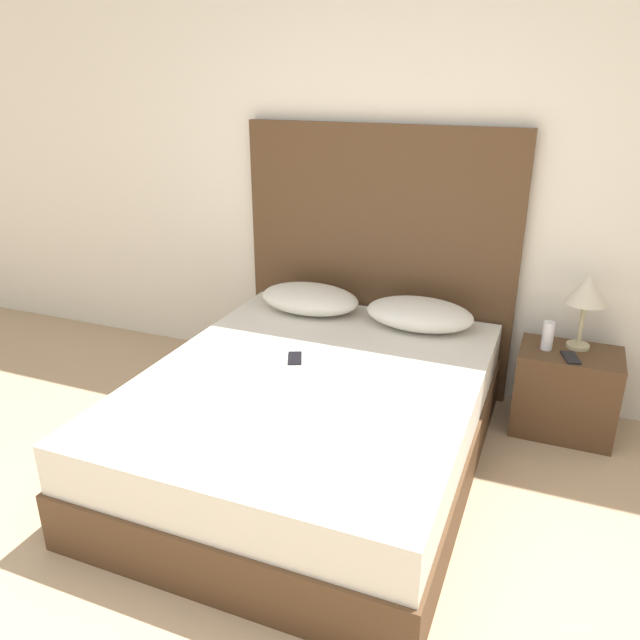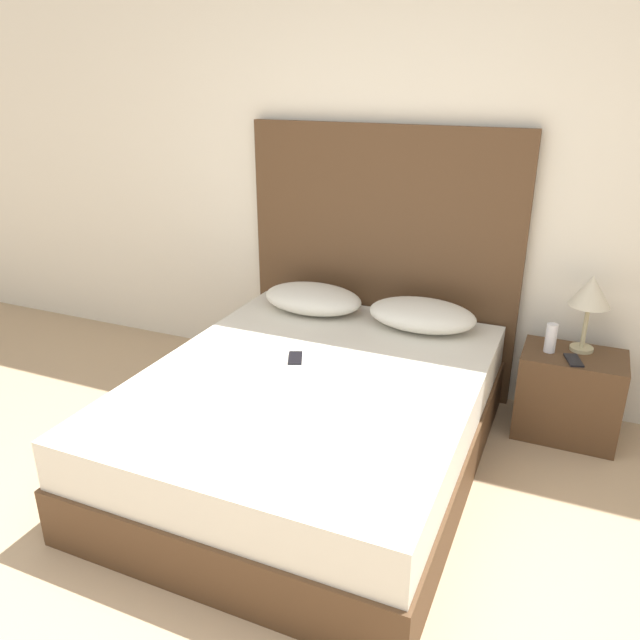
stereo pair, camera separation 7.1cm
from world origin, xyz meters
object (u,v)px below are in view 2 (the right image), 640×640
bed (312,419)px  table_lamp (591,294)px  phone_on_bed (295,358)px  phone_on_nightstand (574,360)px  nightstand (569,395)px

bed → table_lamp: bearing=36.3°
phone_on_bed → phone_on_nightstand: size_ratio=1.01×
phone_on_bed → table_lamp: (1.36, 0.76, 0.30)m
nightstand → table_lamp: bearing=70.5°
phone_on_bed → table_lamp: table_lamp is taller
bed → nightstand: (1.19, 0.82, -0.01)m
phone_on_bed → table_lamp: bearing=29.3°
nightstand → table_lamp: 0.58m
bed → phone_on_bed: size_ratio=12.41×
table_lamp → phone_on_bed: bearing=-150.7°
table_lamp → phone_on_nightstand: bearing=-100.7°
phone_on_bed → bed: bearing=-39.8°
nightstand → table_lamp: (0.03, 0.07, 0.57)m
bed → phone_on_nightstand: 1.41m
phone_on_bed → phone_on_nightstand: bearing=24.3°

